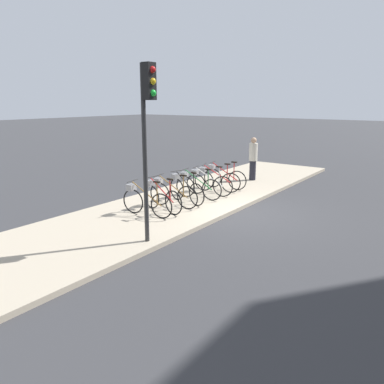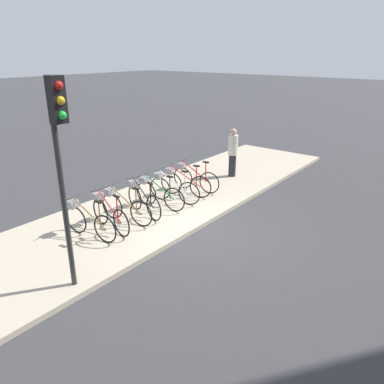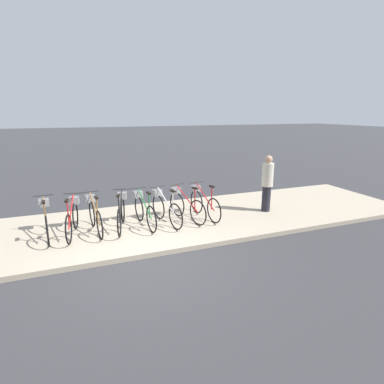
{
  "view_description": "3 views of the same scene",
  "coord_description": "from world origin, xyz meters",
  "px_view_note": "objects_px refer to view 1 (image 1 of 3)",
  "views": [
    {
      "loc": [
        -9.41,
        -5.26,
        3.26
      ],
      "look_at": [
        -1.15,
        0.78,
        0.75
      ],
      "focal_mm": 35.0,
      "sensor_mm": 36.0,
      "label": 1
    },
    {
      "loc": [
        -6.91,
        -5.28,
        4.38
      ],
      "look_at": [
        0.32,
        0.43,
        0.88
      ],
      "focal_mm": 35.0,
      "sensor_mm": 36.0,
      "label": 2
    },
    {
      "loc": [
        -1.16,
        -5.89,
        3.1
      ],
      "look_at": [
        1.18,
        0.33,
        1.31
      ],
      "focal_mm": 28.0,
      "sensor_mm": 36.0,
      "label": 3
    }
  ],
  "objects_px": {
    "parked_bicycle_7": "(222,176)",
    "parked_bicycle_6": "(215,179)",
    "parked_bicycle_0": "(144,200)",
    "parked_bicycle_1": "(160,196)",
    "parked_bicycle_3": "(185,188)",
    "parked_bicycle_2": "(171,192)",
    "parked_bicycle_4": "(196,185)",
    "traffic_light": "(147,118)",
    "parked_bicycle_5": "(207,182)",
    "pedestrian": "(253,158)"
  },
  "relations": [
    {
      "from": "parked_bicycle_7",
      "to": "parked_bicycle_6",
      "type": "bearing_deg",
      "value": -176.71
    },
    {
      "from": "parked_bicycle_0",
      "to": "traffic_light",
      "type": "relative_size",
      "value": 0.43
    },
    {
      "from": "parked_bicycle_4",
      "to": "traffic_light",
      "type": "relative_size",
      "value": 0.43
    },
    {
      "from": "parked_bicycle_2",
      "to": "parked_bicycle_3",
      "type": "relative_size",
      "value": 1.02
    },
    {
      "from": "parked_bicycle_2",
      "to": "parked_bicycle_7",
      "type": "xyz_separation_m",
      "value": [
        3.01,
        0.02,
        0.0
      ]
    },
    {
      "from": "parked_bicycle_3",
      "to": "parked_bicycle_2",
      "type": "bearing_deg",
      "value": 178.77
    },
    {
      "from": "parked_bicycle_1",
      "to": "parked_bicycle_3",
      "type": "distance_m",
      "value": 1.19
    },
    {
      "from": "parked_bicycle_1",
      "to": "traffic_light",
      "type": "xyz_separation_m",
      "value": [
        -2.01,
        -1.46,
        2.34
      ]
    },
    {
      "from": "parked_bicycle_0",
      "to": "traffic_light",
      "type": "height_order",
      "value": "traffic_light"
    },
    {
      "from": "parked_bicycle_6",
      "to": "parked_bicycle_5",
      "type": "bearing_deg",
      "value": -174.05
    },
    {
      "from": "parked_bicycle_0",
      "to": "parked_bicycle_3",
      "type": "height_order",
      "value": "same"
    },
    {
      "from": "pedestrian",
      "to": "traffic_light",
      "type": "height_order",
      "value": "traffic_light"
    },
    {
      "from": "parked_bicycle_5",
      "to": "parked_bicycle_2",
      "type": "bearing_deg",
      "value": 177.78
    },
    {
      "from": "traffic_light",
      "to": "parked_bicycle_6",
      "type": "bearing_deg",
      "value": 16.49
    },
    {
      "from": "parked_bicycle_3",
      "to": "parked_bicycle_4",
      "type": "height_order",
      "value": "same"
    },
    {
      "from": "traffic_light",
      "to": "parked_bicycle_1",
      "type": "bearing_deg",
      "value": 35.94
    },
    {
      "from": "parked_bicycle_5",
      "to": "traffic_light",
      "type": "distance_m",
      "value": 5.16
    },
    {
      "from": "parked_bicycle_1",
      "to": "pedestrian",
      "type": "bearing_deg",
      "value": -1.42
    },
    {
      "from": "parked_bicycle_5",
      "to": "traffic_light",
      "type": "height_order",
      "value": "traffic_light"
    },
    {
      "from": "parked_bicycle_1",
      "to": "parked_bicycle_6",
      "type": "height_order",
      "value": "same"
    },
    {
      "from": "parked_bicycle_5",
      "to": "parked_bicycle_7",
      "type": "bearing_deg",
      "value": 4.66
    },
    {
      "from": "parked_bicycle_6",
      "to": "parked_bicycle_4",
      "type": "bearing_deg",
      "value": -178.65
    },
    {
      "from": "parked_bicycle_5",
      "to": "parked_bicycle_6",
      "type": "height_order",
      "value": "same"
    },
    {
      "from": "parked_bicycle_0",
      "to": "parked_bicycle_4",
      "type": "bearing_deg",
      "value": -1.67
    },
    {
      "from": "parked_bicycle_2",
      "to": "parked_bicycle_3",
      "type": "xyz_separation_m",
      "value": [
        0.67,
        -0.01,
        0.0
      ]
    },
    {
      "from": "pedestrian",
      "to": "parked_bicycle_2",
      "type": "bearing_deg",
      "value": 178.15
    },
    {
      "from": "parked_bicycle_2",
      "to": "parked_bicycle_0",
      "type": "bearing_deg",
      "value": 178.29
    },
    {
      "from": "parked_bicycle_6",
      "to": "parked_bicycle_3",
      "type": "bearing_deg",
      "value": -179.8
    },
    {
      "from": "parked_bicycle_6",
      "to": "parked_bicycle_7",
      "type": "height_order",
      "value": "same"
    },
    {
      "from": "parked_bicycle_4",
      "to": "parked_bicycle_6",
      "type": "relative_size",
      "value": 1.03
    },
    {
      "from": "parked_bicycle_0",
      "to": "parked_bicycle_1",
      "type": "relative_size",
      "value": 1.0
    },
    {
      "from": "parked_bicycle_0",
      "to": "pedestrian",
      "type": "distance_m",
      "value": 6.18
    },
    {
      "from": "parked_bicycle_1",
      "to": "parked_bicycle_6",
      "type": "relative_size",
      "value": 1.03
    },
    {
      "from": "pedestrian",
      "to": "parked_bicycle_5",
      "type": "bearing_deg",
      "value": 178.37
    },
    {
      "from": "parked_bicycle_7",
      "to": "pedestrian",
      "type": "height_order",
      "value": "pedestrian"
    },
    {
      "from": "parked_bicycle_2",
      "to": "parked_bicycle_7",
      "type": "height_order",
      "value": "same"
    },
    {
      "from": "parked_bicycle_7",
      "to": "traffic_light",
      "type": "bearing_deg",
      "value": -164.81
    },
    {
      "from": "parked_bicycle_6",
      "to": "parked_bicycle_7",
      "type": "bearing_deg",
      "value": 3.29
    },
    {
      "from": "parked_bicycle_5",
      "to": "pedestrian",
      "type": "relative_size",
      "value": 0.95
    },
    {
      "from": "parked_bicycle_0",
      "to": "parked_bicycle_4",
      "type": "height_order",
      "value": "same"
    },
    {
      "from": "parked_bicycle_4",
      "to": "parked_bicycle_5",
      "type": "bearing_deg",
      "value": -3.47
    },
    {
      "from": "parked_bicycle_1",
      "to": "parked_bicycle_7",
      "type": "distance_m",
      "value": 3.54
    },
    {
      "from": "parked_bicycle_2",
      "to": "parked_bicycle_6",
      "type": "xyz_separation_m",
      "value": [
        2.44,
        -0.01,
        0.0
      ]
    },
    {
      "from": "parked_bicycle_1",
      "to": "pedestrian",
      "type": "height_order",
      "value": "pedestrian"
    },
    {
      "from": "parked_bicycle_1",
      "to": "parked_bicycle_7",
      "type": "xyz_separation_m",
      "value": [
        3.54,
        0.05,
        0.0
      ]
    },
    {
      "from": "parked_bicycle_1",
      "to": "parked_bicycle_2",
      "type": "height_order",
      "value": "same"
    },
    {
      "from": "parked_bicycle_3",
      "to": "parked_bicycle_7",
      "type": "xyz_separation_m",
      "value": [
        2.34,
        0.04,
        0.0
      ]
    },
    {
      "from": "parked_bicycle_4",
      "to": "parked_bicycle_1",
      "type": "bearing_deg",
      "value": 179.61
    },
    {
      "from": "parked_bicycle_5",
      "to": "parked_bicycle_6",
      "type": "xyz_separation_m",
      "value": [
        0.61,
        0.06,
        0.0
      ]
    },
    {
      "from": "parked_bicycle_0",
      "to": "traffic_light",
      "type": "distance_m",
      "value": 3.12
    }
  ]
}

